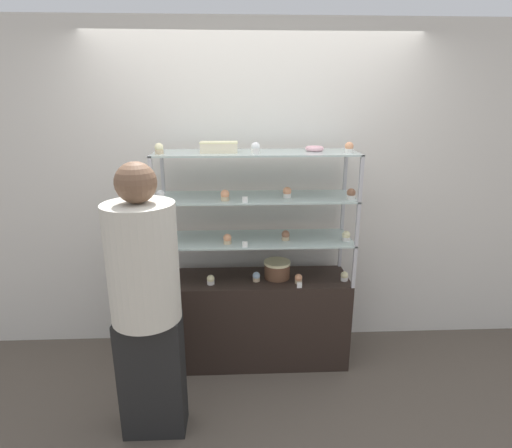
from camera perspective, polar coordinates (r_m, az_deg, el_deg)
ground_plane at (r=3.44m, az=-0.00°, el=-18.48°), size 20.00×20.00×0.00m
back_wall at (r=3.25m, az=-0.28°, el=4.54°), size 8.00×0.05×2.60m
display_base at (r=3.25m, az=-0.00°, el=-13.37°), size 1.42×0.43×0.71m
display_riser_lower at (r=2.98m, az=-0.00°, el=-2.43°), size 1.42×0.43×0.32m
display_riser_middle at (r=2.89m, az=-0.00°, el=3.56°), size 1.42×0.43×0.32m
display_riser_upper at (r=2.84m, az=-0.00°, el=9.86°), size 1.42×0.43×0.32m
layer_cake_centerpiece at (r=3.07m, az=3.04°, el=-6.51°), size 0.20×0.20×0.13m
sheet_cake_frosted at (r=2.80m, az=-5.31°, el=10.88°), size 0.26×0.13×0.07m
cupcake_0 at (r=3.04m, az=-12.10°, el=-7.75°), size 0.06×0.06×0.07m
cupcake_1 at (r=2.99m, az=-6.49°, el=-7.92°), size 0.06×0.06×0.07m
cupcake_2 at (r=3.02m, az=0.01°, el=-7.53°), size 0.06×0.06×0.07m
cupcake_3 at (r=3.01m, az=6.09°, el=-7.79°), size 0.06×0.06×0.07m
cupcake_4 at (r=3.10m, az=12.51°, el=-7.30°), size 0.06×0.06×0.07m
price_tag_0 at (r=2.93m, az=6.23°, el=-8.70°), size 0.04×0.00×0.04m
cupcake_5 at (r=2.93m, az=-12.67°, el=-2.07°), size 0.06×0.06×0.07m
cupcake_6 at (r=2.86m, az=-4.11°, el=-2.16°), size 0.06×0.06×0.07m
cupcake_7 at (r=2.94m, az=4.25°, el=-1.64°), size 0.06×0.06×0.07m
cupcake_8 at (r=2.99m, az=12.75°, el=-1.68°), size 0.06×0.06×0.07m
price_tag_1 at (r=2.78m, az=-1.58°, el=-2.94°), size 0.04×0.00×0.04m
cupcake_9 at (r=2.81m, az=-13.45°, el=3.92°), size 0.06×0.06×0.08m
cupcake_10 at (r=2.76m, az=-4.45°, el=4.10°), size 0.06×0.06×0.08m
cupcake_11 at (r=2.86m, az=4.47°, el=4.51°), size 0.06×0.06×0.08m
cupcake_12 at (r=2.88m, az=13.43°, el=4.19°), size 0.06×0.06×0.08m
price_tag_2 at (r=2.69m, az=-1.57°, el=3.48°), size 0.04×0.00×0.04m
cupcake_13 at (r=2.79m, az=-13.68°, el=10.42°), size 0.06×0.06×0.07m
cupcake_14 at (r=2.77m, az=-0.09°, el=10.84°), size 0.06×0.06×0.07m
cupcake_15 at (r=2.86m, az=13.16°, el=10.60°), size 0.06×0.06×0.07m
price_tag_3 at (r=2.64m, az=0.05°, el=10.27°), size 0.04×0.00×0.04m
donut_glazed at (r=2.92m, az=8.36°, el=10.62°), size 0.13×0.13×0.03m
customer_figure at (r=2.42m, az=-15.45°, el=-10.33°), size 0.40×0.40×1.70m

